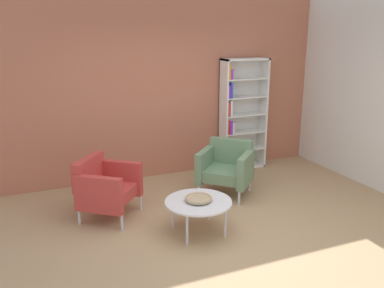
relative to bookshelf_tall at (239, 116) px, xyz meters
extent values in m
plane|color=tan|center=(-1.38, -2.25, -0.93)|extent=(8.32, 8.32, 0.00)
cube|color=#B2664C|center=(-1.38, 0.21, 0.52)|extent=(6.40, 0.12, 2.90)
cube|color=silver|center=(-0.32, -0.02, 0.02)|extent=(0.03, 0.30, 1.90)
cube|color=silver|center=(0.45, -0.02, 0.02)|extent=(0.03, 0.30, 1.90)
cube|color=silver|center=(0.06, -0.02, 0.95)|extent=(0.80, 0.30, 0.03)
cube|color=silver|center=(0.06, -0.02, -0.92)|extent=(0.80, 0.30, 0.03)
cube|color=silver|center=(0.06, 0.12, 0.02)|extent=(0.80, 0.02, 1.90)
cube|color=silver|center=(0.06, -0.02, -0.60)|extent=(0.76, 0.28, 0.02)
cube|color=silver|center=(0.06, -0.02, -0.29)|extent=(0.76, 0.28, 0.02)
cube|color=silver|center=(0.06, -0.02, 0.02)|extent=(0.76, 0.28, 0.02)
cube|color=silver|center=(0.06, -0.02, 0.32)|extent=(0.76, 0.28, 0.02)
cube|color=silver|center=(0.06, -0.02, 0.63)|extent=(0.76, 0.28, 0.02)
cube|color=green|center=(-0.30, -0.07, -0.80)|extent=(0.02, 0.18, 0.19)
cube|color=red|center=(-0.26, -0.06, -0.78)|extent=(0.04, 0.21, 0.22)
cube|color=yellow|center=(-0.21, -0.07, -0.76)|extent=(0.04, 0.19, 0.27)
cube|color=white|center=(-0.30, -0.06, -0.45)|extent=(0.02, 0.20, 0.27)
cube|color=red|center=(-0.27, -0.06, -0.48)|extent=(0.02, 0.21, 0.21)
cube|color=orange|center=(-0.23, -0.06, -0.48)|extent=(0.03, 0.21, 0.21)
cube|color=red|center=(-0.29, -0.05, -0.15)|extent=(0.04, 0.22, 0.25)
cube|color=purple|center=(-0.23, -0.04, -0.17)|extent=(0.04, 0.24, 0.22)
cube|color=white|center=(-0.19, -0.04, -0.18)|extent=(0.03, 0.24, 0.19)
cube|color=red|center=(-0.29, -0.05, 0.15)|extent=(0.04, 0.22, 0.23)
cube|color=white|center=(-0.23, -0.08, 0.16)|extent=(0.04, 0.17, 0.26)
cube|color=purple|center=(-0.29, -0.07, 0.44)|extent=(0.04, 0.19, 0.21)
cube|color=blue|center=(-0.24, -0.06, 0.46)|extent=(0.03, 0.21, 0.25)
cube|color=orange|center=(-0.29, -0.05, 0.76)|extent=(0.04, 0.23, 0.23)
cube|color=purple|center=(-0.24, -0.08, 0.73)|extent=(0.04, 0.17, 0.17)
cylinder|color=silver|center=(-1.60, -1.94, -0.54)|extent=(0.80, 0.80, 0.02)
cylinder|color=silver|center=(-1.84, -2.18, -0.74)|extent=(0.03, 0.03, 0.38)
cylinder|color=silver|center=(-1.36, -2.18, -0.74)|extent=(0.03, 0.03, 0.38)
cylinder|color=silver|center=(-1.84, -1.70, -0.74)|extent=(0.03, 0.03, 0.38)
cylinder|color=silver|center=(-1.36, -1.70, -0.74)|extent=(0.03, 0.03, 0.38)
cylinder|color=tan|center=(-1.60, -1.94, -0.52)|extent=(0.13, 0.13, 0.02)
cylinder|color=tan|center=(-1.60, -1.94, -0.50)|extent=(0.32, 0.32, 0.02)
torus|color=tan|center=(-1.60, -1.94, -0.49)|extent=(0.32, 0.32, 0.02)
cube|color=slate|center=(-0.77, -1.01, -0.61)|extent=(0.86, 0.86, 0.16)
cube|color=slate|center=(-0.58, -0.82, -0.34)|extent=(0.54, 0.53, 0.38)
cube|color=slate|center=(-1.01, -0.81, -0.50)|extent=(0.51, 0.51, 0.46)
cube|color=slate|center=(-0.56, -1.24, -0.50)|extent=(0.51, 0.51, 0.46)
cylinder|color=silver|center=(-1.20, -1.02, -0.81)|extent=(0.04, 0.04, 0.24)
cylinder|color=silver|center=(-0.77, -1.44, -0.81)|extent=(0.04, 0.04, 0.24)
cylinder|color=silver|center=(-0.80, -0.61, -0.81)|extent=(0.04, 0.04, 0.24)
cylinder|color=silver|center=(-0.37, -1.03, -0.81)|extent=(0.04, 0.04, 0.24)
cube|color=#B73833|center=(-2.50, -1.11, -0.61)|extent=(0.85, 0.86, 0.16)
cube|color=#B73833|center=(-2.72, -0.94, -0.34)|extent=(0.49, 0.58, 0.38)
cube|color=#B73833|center=(-2.68, -1.37, -0.50)|extent=(0.55, 0.46, 0.46)
cube|color=#B73833|center=(-2.30, -0.87, -0.50)|extent=(0.55, 0.46, 0.46)
cylinder|color=silver|center=(-2.44, -1.53, -0.81)|extent=(0.04, 0.04, 0.24)
cylinder|color=silver|center=(-2.07, -1.06, -0.81)|extent=(0.04, 0.04, 0.24)
cylinder|color=silver|center=(-2.90, -1.18, -0.81)|extent=(0.04, 0.04, 0.24)
cylinder|color=silver|center=(-2.53, -0.71, -0.81)|extent=(0.04, 0.04, 0.24)
camera|label=1|loc=(-3.37, -5.99, 1.41)|focal=37.85mm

